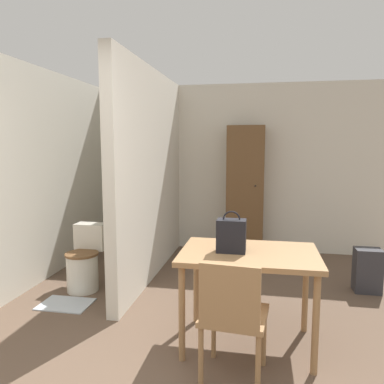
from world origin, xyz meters
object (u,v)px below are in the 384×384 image
(dining_table, at_px, (249,263))
(wooden_chair, at_px, (233,314))
(toilet, at_px, (85,262))
(wooden_cabinet, at_px, (245,191))
(space_heater, at_px, (367,270))
(handbag, at_px, (231,235))

(dining_table, height_order, wooden_chair, wooden_chair)
(wooden_chair, bearing_deg, toilet, 147.71)
(toilet, xyz_separation_m, wooden_cabinet, (1.70, 1.70, 0.63))
(toilet, distance_m, wooden_cabinet, 2.49)
(wooden_cabinet, height_order, space_heater, wooden_cabinet)
(wooden_chair, relative_size, toilet, 1.23)
(space_heater, bearing_deg, handbag, -135.17)
(wooden_chair, height_order, toilet, wooden_chair)
(wooden_chair, distance_m, wooden_cabinet, 3.12)
(toilet, relative_size, handbag, 2.16)
(handbag, bearing_deg, wooden_chair, -83.71)
(dining_table, relative_size, space_heater, 2.22)
(toilet, bearing_deg, handbag, -28.02)
(wooden_cabinet, xyz_separation_m, space_heater, (1.40, -1.23, -0.70))
(dining_table, bearing_deg, toilet, 154.65)
(space_heater, bearing_deg, wooden_chair, -125.79)
(dining_table, relative_size, wooden_chair, 1.23)
(handbag, distance_m, space_heater, 2.07)
(dining_table, height_order, toilet, dining_table)
(dining_table, xyz_separation_m, handbag, (-0.14, -0.03, 0.23))
(handbag, bearing_deg, wooden_cabinet, 90.10)
(dining_table, distance_m, handbag, 0.27)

